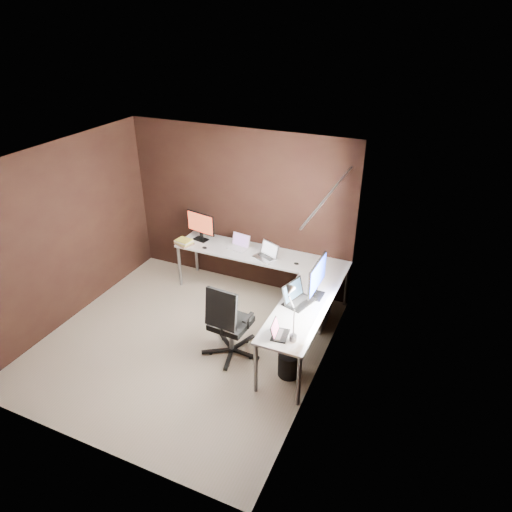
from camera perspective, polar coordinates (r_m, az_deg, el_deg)
The scene contains 15 objects.
room at distance 5.50m, azimuth -6.61°, elevation -0.87°, with size 3.60×3.60×2.50m.
desk at distance 6.37m, azimuth 1.95°, elevation -2.52°, with size 2.65×2.25×0.73m.
drawer_pedestal at distance 6.50m, azimuth 7.08°, elevation -5.97°, with size 0.42×0.50×0.60m, color silver.
monitor_left at distance 7.19m, azimuth -6.93°, elevation 3.90°, with size 0.52×0.19×0.45m.
monitor_right at distance 5.75m, azimuth 7.66°, elevation -2.58°, with size 0.15×0.62×0.50m.
laptop_white at distance 6.98m, azimuth -2.11°, elevation 1.39°, with size 0.34×0.26×0.21m.
laptop_silver at distance 6.70m, azimuth 1.37°, elevation 0.19°, with size 0.40×0.36×0.22m.
laptop_black_big at distance 5.74m, azimuth 5.11°, elevation -5.21°, with size 0.38×0.45×0.26m.
laptop_black_small at distance 5.18m, azimuth 2.79°, elevation -9.52°, with size 0.21×0.27×0.17m.
book_stack at distance 7.17m, azimuth -8.99°, elevation 1.74°, with size 0.31×0.28×0.08m.
mouse_left at distance 7.01m, azimuth -6.45°, elevation 1.04°, with size 0.08×0.05×0.03m, color black.
mouse_corner at distance 6.56m, azimuth 5.07°, elevation -0.95°, with size 0.08×0.05×0.03m, color black.
desk_lamp at distance 4.98m, azimuth 4.36°, elevation -6.24°, with size 0.20×0.23×0.64m.
office_chair at distance 5.90m, azimuth -3.30°, elevation -9.76°, with size 0.59×0.59×1.06m.
wastebasket at distance 5.71m, azimuth 4.14°, elevation -13.34°, with size 0.27×0.27×0.31m, color black.
Camera 1 is at (2.84, -4.03, 3.97)m, focal length 32.00 mm.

